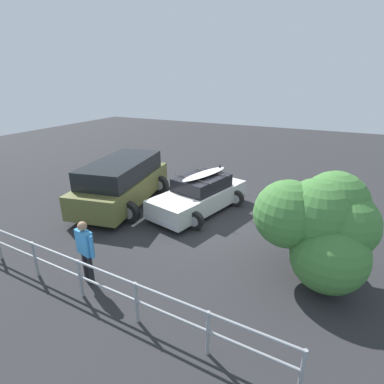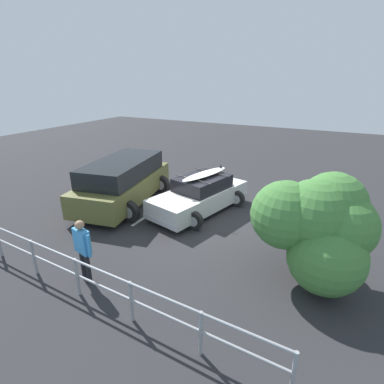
{
  "view_description": "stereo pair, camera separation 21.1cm",
  "coord_description": "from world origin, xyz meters",
  "px_view_note": "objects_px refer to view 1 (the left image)",
  "views": [
    {
      "loc": [
        -3.76,
        8.76,
        4.66
      ],
      "look_at": [
        0.44,
        0.07,
        0.95
      ],
      "focal_mm": 28.0,
      "sensor_mm": 36.0,
      "label": 1
    },
    {
      "loc": [
        -3.95,
        8.67,
        4.66
      ],
      "look_at": [
        0.44,
        0.07,
        0.95
      ],
      "focal_mm": 28.0,
      "sensor_mm": 36.0,
      "label": 2
    }
  ],
  "objects_px": {
    "suv_car": "(122,181)",
    "bush_near_left": "(318,223)",
    "sedan_car": "(200,195)",
    "person_bystander": "(85,247)"
  },
  "relations": [
    {
      "from": "suv_car",
      "to": "bush_near_left",
      "type": "bearing_deg",
      "value": 165.78
    },
    {
      "from": "sedan_car",
      "to": "bush_near_left",
      "type": "xyz_separation_m",
      "value": [
        -4.12,
        2.48,
        0.88
      ]
    },
    {
      "from": "sedan_car",
      "to": "bush_near_left",
      "type": "height_order",
      "value": "bush_near_left"
    },
    {
      "from": "person_bystander",
      "to": "suv_car",
      "type": "bearing_deg",
      "value": -61.91
    },
    {
      "from": "sedan_car",
      "to": "person_bystander",
      "type": "relative_size",
      "value": 2.65
    },
    {
      "from": "person_bystander",
      "to": "bush_near_left",
      "type": "height_order",
      "value": "bush_near_left"
    },
    {
      "from": "suv_car",
      "to": "person_bystander",
      "type": "distance_m",
      "value": 4.88
    },
    {
      "from": "suv_car",
      "to": "bush_near_left",
      "type": "xyz_separation_m",
      "value": [
        -7.08,
        1.8,
        0.59
      ]
    },
    {
      "from": "person_bystander",
      "to": "sedan_car",
      "type": "bearing_deg",
      "value": -97.65
    },
    {
      "from": "suv_car",
      "to": "bush_near_left",
      "type": "height_order",
      "value": "bush_near_left"
    }
  ]
}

